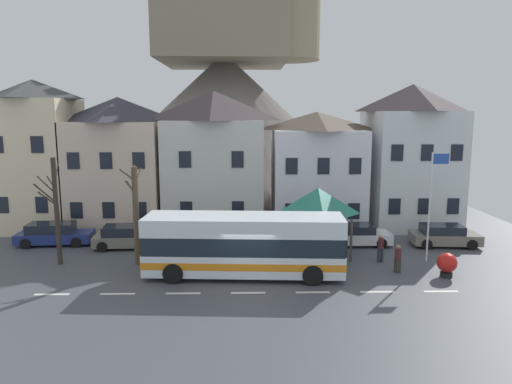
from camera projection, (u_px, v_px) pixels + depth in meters
name	position (u px, v px, depth m)	size (l,w,h in m)	color
ground_plane	(248.00, 283.00, 22.68)	(40.00, 60.00, 0.07)	#484C53
townhouse_00	(37.00, 155.00, 33.15)	(5.20, 5.66, 10.59)	beige
townhouse_01	(120.00, 162.00, 33.93)	(6.42, 6.83, 9.41)	beige
townhouse_02	(214.00, 160.00, 33.25)	(6.94, 5.21, 9.82)	silver
townhouse_03	(316.00, 169.00, 34.21)	(6.39, 6.63, 8.36)	white
townhouse_04	(410.00, 156.00, 34.12)	(6.01, 6.48, 10.33)	silver
hilltop_castle	(226.00, 116.00, 49.93)	(32.02, 32.02, 20.59)	slate
transit_bus	(244.00, 246.00, 23.48)	(10.15, 3.22, 3.12)	white
bus_shelter	(318.00, 201.00, 27.06)	(3.60, 3.60, 3.94)	#473D33
parked_car_00	(355.00, 235.00, 29.29)	(4.29, 1.99, 1.31)	silver
parked_car_01	(126.00, 237.00, 28.67)	(3.98, 2.11, 1.38)	slate
parked_car_02	(54.00, 234.00, 29.34)	(4.69, 2.10, 1.39)	navy
parked_car_03	(444.00, 236.00, 29.03)	(4.22, 2.10, 1.34)	slate
pedestrian_00	(381.00, 248.00, 25.78)	(0.36, 0.28, 1.60)	#2D2D38
pedestrian_01	(398.00, 258.00, 24.07)	(0.34, 0.34, 1.49)	#38332D
public_bench	(311.00, 238.00, 29.10)	(1.55, 0.48, 0.87)	#473828
flagpole	(432.00, 198.00, 25.46)	(0.95, 0.10, 6.12)	silver
harbour_buoy	(447.00, 264.00, 23.41)	(1.00, 1.00, 1.25)	black
bare_tree_00	(56.00, 210.00, 25.07)	(1.08, 1.49, 5.89)	#382D28
bare_tree_01	(136.00, 214.00, 25.06)	(0.73, 1.96, 5.44)	brown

